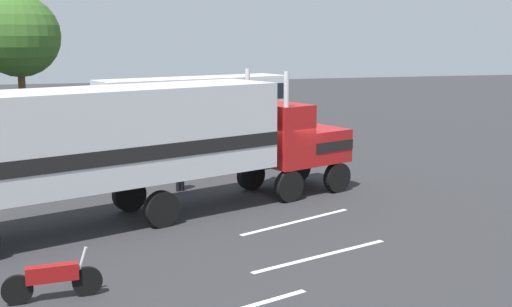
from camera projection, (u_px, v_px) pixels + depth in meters
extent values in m
plane|color=#2D2D30|center=(280.00, 194.00, 23.19)|extent=(120.00, 120.00, 0.00)
cube|color=silver|center=(297.00, 222.00, 19.72)|extent=(4.11, 1.88, 0.01)
cube|color=silver|center=(322.00, 256.00, 16.64)|extent=(4.23, 1.52, 0.01)
cube|color=#B21919|center=(311.00, 143.00, 23.87)|extent=(2.57, 2.97, 1.20)
cube|color=#B21919|center=(278.00, 134.00, 22.84)|extent=(2.19, 2.83, 2.20)
cube|color=silver|center=(330.00, 141.00, 24.43)|extent=(0.82, 1.99, 1.08)
cube|color=black|center=(311.00, 142.00, 23.86)|extent=(2.58, 3.01, 0.36)
cylinder|color=silver|center=(248.00, 115.00, 23.27)|extent=(0.18, 0.18, 3.40)
cylinder|color=silver|center=(286.00, 122.00, 21.54)|extent=(0.18, 0.18, 3.40)
cube|color=silver|center=(112.00, 135.00, 18.99)|extent=(10.74, 6.14, 2.80)
cube|color=black|center=(113.00, 149.00, 19.06)|extent=(10.76, 6.17, 0.44)
cylinder|color=silver|center=(265.00, 161.00, 24.33)|extent=(1.44, 1.06, 0.64)
cylinder|color=black|center=(298.00, 168.00, 25.12)|extent=(1.14, 0.67, 1.10)
cylinder|color=black|center=(337.00, 177.00, 23.39)|extent=(1.14, 0.67, 1.10)
cylinder|color=black|center=(251.00, 175.00, 23.76)|extent=(1.14, 0.67, 1.10)
cylinder|color=black|center=(289.00, 186.00, 22.03)|extent=(1.14, 0.67, 1.10)
cylinder|color=black|center=(129.00, 195.00, 20.84)|extent=(1.14, 0.67, 1.10)
cylinder|color=black|center=(162.00, 209.00, 19.11)|extent=(1.14, 0.67, 1.10)
cylinder|color=black|center=(182.00, 180.00, 23.64)|extent=(0.18, 0.18, 0.82)
cylinder|color=black|center=(178.00, 180.00, 23.57)|extent=(0.18, 0.18, 0.82)
cylinder|color=#A5728C|center=(180.00, 161.00, 23.48)|extent=(0.34, 0.34, 0.58)
sphere|color=tan|center=(179.00, 151.00, 23.40)|extent=(0.23, 0.23, 0.23)
cube|color=black|center=(177.00, 160.00, 23.64)|extent=(0.29, 0.22, 0.36)
cube|color=silver|center=(195.00, 104.00, 35.55)|extent=(11.26, 5.74, 2.90)
cube|color=black|center=(195.00, 93.00, 35.45)|extent=(10.64, 5.58, 0.90)
cylinder|color=black|center=(246.00, 122.00, 38.98)|extent=(1.04, 0.57, 1.00)
cylinder|color=black|center=(267.00, 126.00, 37.14)|extent=(1.04, 0.57, 1.00)
cylinder|color=black|center=(125.00, 132.00, 34.71)|extent=(1.04, 0.57, 1.00)
cylinder|color=black|center=(142.00, 138.00, 32.87)|extent=(1.04, 0.57, 1.00)
cylinder|color=black|center=(87.00, 281.00, 14.06)|extent=(0.67, 0.14, 0.66)
cylinder|color=black|center=(17.00, 290.00, 13.57)|extent=(0.67, 0.14, 0.66)
cube|color=maroon|center=(52.00, 273.00, 13.76)|extent=(1.11, 0.31, 0.36)
cylinder|color=silver|center=(82.00, 262.00, 13.94)|extent=(0.29, 0.09, 0.69)
cylinder|color=brown|center=(23.00, 97.00, 39.52)|extent=(0.44, 0.44, 3.92)
sphere|color=#366024|center=(19.00, 36.00, 38.85)|extent=(5.00, 5.00, 5.00)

